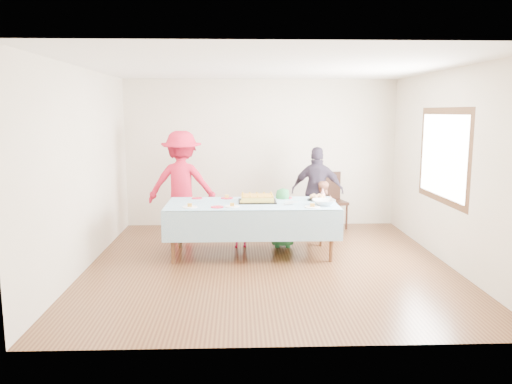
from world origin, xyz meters
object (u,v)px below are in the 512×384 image
dining_chair (331,197)px  birthday_cake (257,199)px  adult_left (182,184)px  party_table (252,207)px

dining_chair → birthday_cake: bearing=-143.7°
dining_chair → adult_left: size_ratio=0.56×
party_table → adult_left: (-1.15, 1.13, 0.18)m
party_table → birthday_cake: bearing=48.5°
party_table → birthday_cake: (0.09, 0.10, 0.10)m
birthday_cake → dining_chair: bearing=49.4°
dining_chair → adult_left: bearing=-179.7°
party_table → adult_left: size_ratio=1.39×
adult_left → party_table: bearing=138.3°
party_table → birthday_cake: 0.17m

